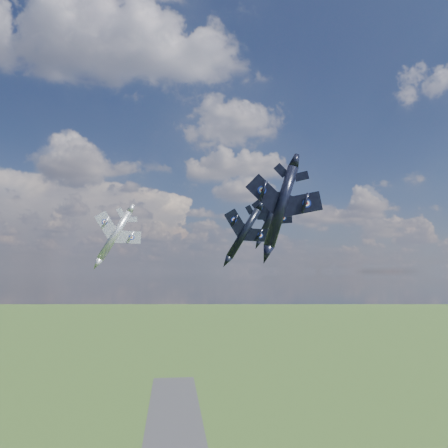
{
  "coord_description": "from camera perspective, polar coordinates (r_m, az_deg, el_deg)",
  "views": [
    {
      "loc": [
        -2.28,
        -69.31,
        74.45
      ],
      "look_at": [
        7.44,
        12.23,
        83.42
      ],
      "focal_mm": 35.0,
      "sensor_mm": 36.0,
      "label": 1
    }
  ],
  "objects": [
    {
      "name": "jet_left_silver",
      "position": [
        92.21,
        -14.09,
        -1.44
      ],
      "size": [
        13.46,
        17.05,
        8.28
      ],
      "primitive_type": null,
      "rotation": [
        0.0,
        0.51,
        0.15
      ],
      "color": "gray"
    },
    {
      "name": "jet_lead_navy",
      "position": [
        73.76,
        2.6,
        -1.2
      ],
      "size": [
        11.17,
        14.18,
        7.08
      ],
      "primitive_type": null,
      "rotation": [
        0.0,
        0.54,
        -0.15
      ],
      "color": "black"
    },
    {
      "name": "jet_right_navy",
      "position": [
        60.18,
        7.48,
        2.3
      ],
      "size": [
        14.84,
        17.93,
        6.54
      ],
      "primitive_type": null,
      "rotation": [
        0.0,
        0.31,
        -0.21
      ],
      "color": "black"
    },
    {
      "name": "jet_high_navy",
      "position": [
        108.33,
        5.98,
        0.77
      ],
      "size": [
        17.6,
        19.74,
        8.09
      ],
      "primitive_type": null,
      "rotation": [
        0.0,
        0.45,
        -0.42
      ],
      "color": "black"
    }
  ]
}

